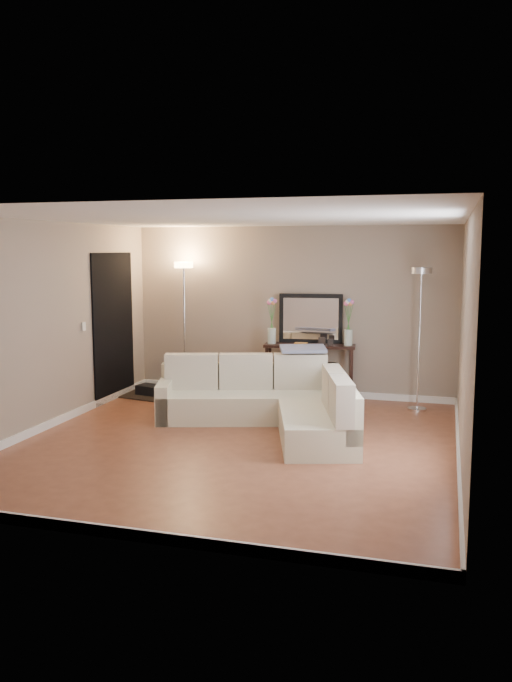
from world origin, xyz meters
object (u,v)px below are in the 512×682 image
(console_table, at_px, (304,368))
(floor_lamp_lit, at_px, (184,301))
(sectional_sofa, at_px, (274,402))
(floor_lamp_unlit, at_px, (420,310))

(console_table, height_order, floor_lamp_lit, floor_lamp_lit)
(sectional_sofa, xyz_separation_m, console_table, (0.04, 1.64, 0.16))
(floor_lamp_lit, bearing_deg, sectional_sofa, -41.21)
(sectional_sofa, bearing_deg, floor_lamp_unlit, 38.37)
(floor_lamp_lit, bearing_deg, console_table, -0.60)
(console_table, height_order, floor_lamp_unlit, floor_lamp_unlit)
(sectional_sofa, xyz_separation_m, floor_lamp_unlit, (1.73, 1.37, 1.10))
(floor_lamp_unlit, bearing_deg, console_table, 170.99)
(console_table, distance_m, floor_lamp_unlit, 1.96)
(sectional_sofa, xyz_separation_m, floor_lamp_lit, (-1.89, 1.66, 1.14))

